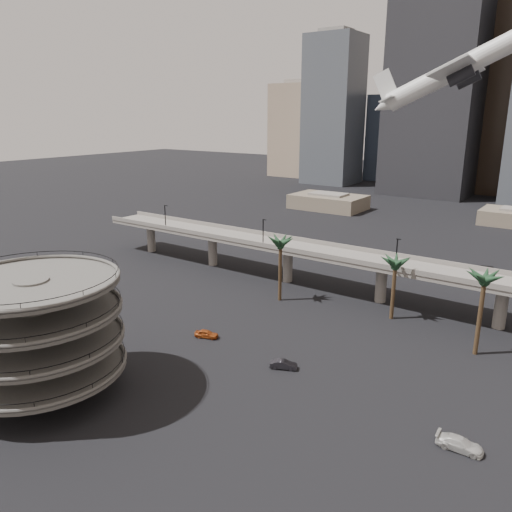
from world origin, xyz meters
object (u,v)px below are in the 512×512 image
Objects in this scene: airborne_jet at (463,67)px; car_a at (206,334)px; parking_ramp at (37,326)px; overpass at (332,258)px; car_c at (460,444)px; car_b at (284,365)px.

car_a is (-24.31, -50.74, -44.67)m from airborne_jet.
parking_ramp is 89.93m from airborne_jet.
airborne_jet is (30.79, 76.67, 35.52)m from parking_ramp.
parking_ramp is 28.24m from car_a.
parking_ramp reaches higher than overpass.
parking_ramp is 53.82m from car_c.
overpass reaches higher than car_c.
airborne_jet reaches higher than car_b.
car_c is (42.54, -5.67, 0.06)m from car_a.
overpass is 45.55m from airborne_jet.
parking_ramp is 5.52× the size of car_a.
car_a is 16.43m from car_b.
overpass is (13.00, 59.00, -2.50)m from parking_ramp.
overpass reaches higher than car_a.
overpass is 3.57× the size of airborne_jet.
parking_ramp is at bearing -118.84° from airborne_jet.
car_a is at bearing 75.95° from parking_ramp.
overpass is at bearing -9.03° from car_b.
car_b is 26.51m from car_c.
airborne_jet reaches higher than overpass.
car_b is at bearing 78.05° from car_c.
car_c is at bearing 22.45° from parking_ramp.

